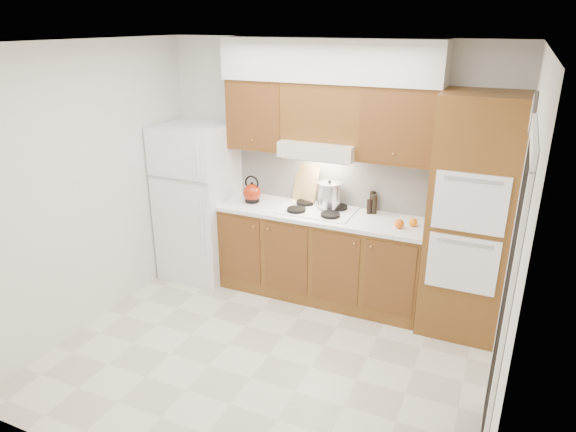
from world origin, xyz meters
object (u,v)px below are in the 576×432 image
object	(u,v)px
kettle	(252,193)
fridge	(199,202)
oven_cabinet	(471,218)
stock_pot	(329,195)

from	to	relation	value
kettle	fridge	bearing A→B (deg)	-162.72
oven_cabinet	stock_pot	world-z (taller)	oven_cabinet
oven_cabinet	kettle	distance (m)	2.19
fridge	stock_pot	xyz separation A→B (m)	(1.47, 0.17, 0.23)
fridge	kettle	size ratio (longest dim) A/B	8.95
oven_cabinet	fridge	bearing A→B (deg)	-179.30
fridge	kettle	bearing A→B (deg)	3.13
fridge	stock_pot	distance (m)	1.49
fridge	kettle	distance (m)	0.68
kettle	stock_pot	xyz separation A→B (m)	(0.81, 0.13, 0.04)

